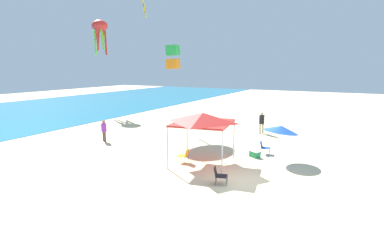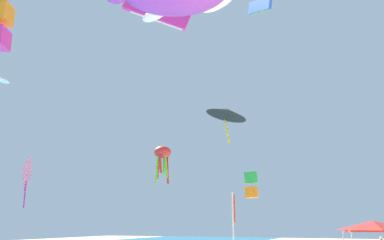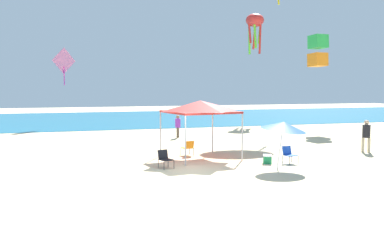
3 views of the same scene
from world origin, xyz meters
name	(u,v)px [view 1 (image 1 of 3)]	position (x,y,z in m)	size (l,w,h in m)	color
ground	(245,182)	(0.00, 0.00, -0.05)	(120.00, 120.00, 0.10)	beige
canopy_tent	(203,118)	(1.46, 3.09, 2.66)	(3.72, 3.60, 2.99)	#B7B7BC
beach_umbrella	(281,129)	(4.13, -0.74, 1.95)	(2.08, 2.06, 2.32)	silver
folding_chair_near_cooler	(184,155)	(1.11, 4.09, 0.47)	(0.62, 0.70, 0.82)	black
folding_chair_facing_ocean	(264,147)	(5.13, 0.47, 0.47)	(0.61, 0.69, 0.82)	black
folding_chair_right_of_tent	(219,174)	(-0.91, 1.02, 0.47)	(0.67, 0.75, 0.82)	black
cooler_box	(255,154)	(4.13, 0.77, 0.20)	(0.65, 0.74, 0.40)	#1E8C4C
person_beachcomber	(104,129)	(2.68, 12.00, 0.96)	(0.39, 0.41, 1.63)	brown
person_by_tent	(262,121)	(11.04, 2.27, 1.07)	(0.46, 0.43, 1.83)	#C6B28C
kite_octopus_red	(100,28)	(13.96, 23.19, 10.26)	(1.87, 1.87, 4.15)	red
kite_box_green	(173,57)	(15.23, 13.63, 6.66)	(1.37, 1.42, 2.65)	green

